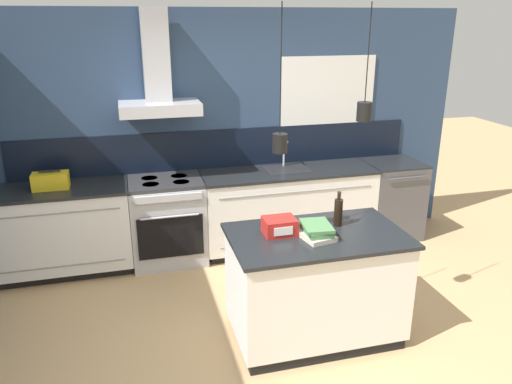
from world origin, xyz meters
TOP-DOWN VIEW (x-y plane):
  - ground_plane at (0.00, 0.00)m, footprint 16.00×16.00m
  - wall_back at (-0.03, 2.00)m, footprint 5.60×2.09m
  - counter_run_left at (-1.70, 1.69)m, footprint 1.35×0.64m
  - counter_run_sink at (0.70, 1.69)m, footprint 1.94×0.64m
  - oven_range at (-0.65, 1.69)m, footprint 0.77×0.66m
  - dishwasher at (1.98, 1.69)m, footprint 0.64×0.65m
  - kitchen_island at (0.37, 0.00)m, footprint 1.37×0.83m
  - bottle_on_island at (0.59, 0.12)m, footprint 0.07×0.07m
  - book_stack at (0.34, -0.05)m, footprint 0.27×0.35m
  - red_supply_box at (0.09, 0.08)m, footprint 0.25×0.21m
  - yellow_toolbox at (-1.75, 1.69)m, footprint 0.34×0.18m

SIDE VIEW (x-z plane):
  - ground_plane at x=0.00m, z-range 0.00..0.00m
  - oven_range at x=-0.65m, z-range 0.00..0.91m
  - dishwasher at x=1.98m, z-range 0.00..0.91m
  - kitchen_island at x=0.37m, z-range 0.00..0.91m
  - counter_run_left at x=-1.70m, z-range 0.01..0.92m
  - counter_run_sink at x=0.70m, z-range -0.16..1.09m
  - book_stack at x=0.34m, z-range 0.91..1.01m
  - red_supply_box at x=0.09m, z-range 0.91..1.04m
  - yellow_toolbox at x=-1.75m, z-range 0.90..1.09m
  - bottle_on_island at x=0.59m, z-range 0.88..1.17m
  - wall_back at x=-0.03m, z-range 0.05..2.65m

